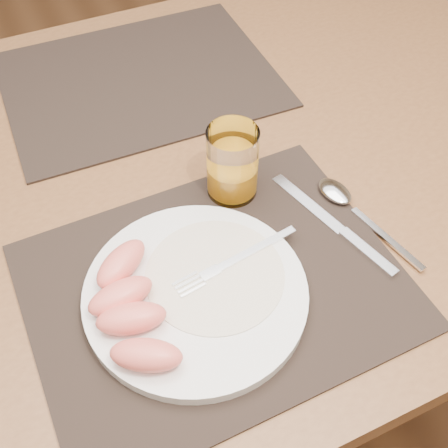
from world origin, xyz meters
TOP-DOWN VIEW (x-y plane):
  - ground at (0.00, 0.00)m, footprint 5.00×5.00m
  - table at (0.00, 0.00)m, footprint 1.40×0.90m
  - placemat_near at (-0.03, -0.22)m, footprint 0.45×0.36m
  - placemat_far at (0.03, 0.22)m, footprint 0.46×0.36m
  - plate at (-0.05, -0.23)m, footprint 0.27×0.27m
  - plate_dressing at (-0.02, -0.22)m, footprint 0.17×0.17m
  - fork at (-0.01, -0.21)m, footprint 0.18×0.04m
  - knife at (0.16, -0.21)m, footprint 0.07×0.22m
  - spoon at (0.19, -0.17)m, footprint 0.06×0.19m
  - juice_glass at (0.06, -0.08)m, footprint 0.07×0.07m
  - grapefruit_wedges at (-0.13, -0.23)m, footprint 0.10×0.20m

SIDE VIEW (x-z plane):
  - ground at x=0.00m, z-range 0.00..0.00m
  - table at x=0.00m, z-range 0.29..1.04m
  - placemat_near at x=-0.03m, z-range 0.75..0.75m
  - placemat_far at x=0.03m, z-range 0.75..0.75m
  - knife at x=0.16m, z-range 0.75..0.76m
  - spoon at x=0.19m, z-range 0.75..0.77m
  - plate at x=-0.05m, z-range 0.75..0.77m
  - plate_dressing at x=-0.02m, z-range 0.77..0.77m
  - fork at x=-0.01m, z-range 0.77..0.77m
  - grapefruit_wedges at x=-0.13m, z-range 0.77..0.80m
  - juice_glass at x=0.06m, z-range 0.75..0.85m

